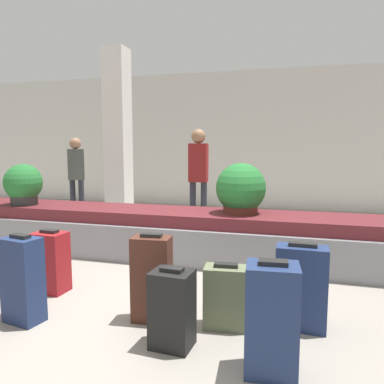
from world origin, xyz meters
The scene contains 15 objects.
ground_plane centered at (0.00, 0.00, 0.00)m, with size 18.00×18.00×0.00m, color gray.
back_wall centered at (0.00, 5.87, 1.60)m, with size 18.00×0.06×3.20m.
carousel centered at (0.00, 1.59, 0.30)m, with size 7.58×0.96×0.62m.
pillar centered at (-1.88, 3.25, 1.60)m, with size 0.40×0.40×3.20m.
suitcase_0 centered at (0.78, -0.18, 0.25)m, with size 0.36×0.24×0.53m.
suitcase_1 centered at (-0.85, -0.54, 0.36)m, with size 0.34×0.26×0.74m.
suitcase_2 centered at (0.16, -0.23, 0.36)m, with size 0.33×0.23×0.74m.
suitcase_3 centered at (1.36, -0.03, 0.34)m, with size 0.40×0.22×0.70m.
suitcase_4 centered at (1.17, -0.71, 0.36)m, with size 0.35×0.29×0.75m.
suitcase_6 centered at (0.46, -0.58, 0.29)m, with size 0.31×0.26×0.60m.
suitcase_7 centered at (-1.05, 0.09, 0.30)m, with size 0.33×0.25×0.63m.
potted_plant_0 centered at (-2.48, 1.46, 0.91)m, with size 0.53×0.53×0.59m.
potted_plant_1 centered at (0.63, 1.61, 0.91)m, with size 0.63×0.63×0.63m.
traveler_0 centered at (-0.35, 3.25, 1.05)m, with size 0.32×0.24×1.75m.
traveler_1 centered at (-3.01, 3.62, 0.97)m, with size 0.37×0.32×1.63m.
Camera 1 is at (1.30, -3.02, 1.45)m, focal length 35.00 mm.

